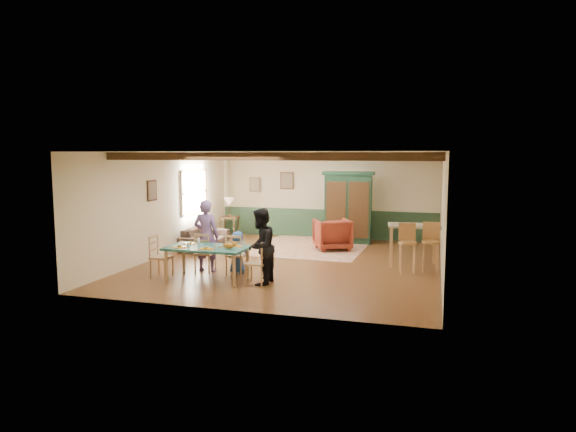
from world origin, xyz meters
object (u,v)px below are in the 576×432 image
(person_woman, at_px, (261,247))
(armchair, at_px, (332,234))
(end_table, at_px, (229,227))
(sofa, at_px, (205,237))
(counter_table, at_px, (413,245))
(dining_chair_far_right, at_px, (236,254))
(dining_chair_end_right, at_px, (256,262))
(cat, at_px, (228,245))
(person_child, at_px, (238,252))
(dining_chair_far_left, at_px, (205,252))
(armoire, at_px, (348,207))
(bar_stool_right, at_px, (430,247))
(dining_chair_end_left, at_px, (161,256))
(bar_stool_left, at_px, (407,249))
(table_lamp, at_px, (229,207))
(person_man, at_px, (206,236))
(dining_table, at_px, (208,264))

(person_woman, xyz_separation_m, armchair, (0.66, 4.16, -0.35))
(person_woman, height_order, armchair, person_woman)
(end_table, bearing_deg, sofa, -90.22)
(person_woman, bearing_deg, counter_table, 132.46)
(dining_chair_far_right, relative_size, end_table, 1.35)
(dining_chair_end_right, distance_m, cat, 0.67)
(person_child, relative_size, counter_table, 0.80)
(dining_chair_far_right, xyz_separation_m, counter_table, (3.72, 1.97, 0.05))
(armchair, bearing_deg, dining_chair_far_left, 30.43)
(dining_chair_end_right, distance_m, armoire, 5.52)
(counter_table, bearing_deg, armchair, 146.25)
(cat, distance_m, sofa, 4.24)
(bar_stool_right, bearing_deg, person_child, -161.64)
(armchair, height_order, sofa, armchair)
(dining_chair_end_left, distance_m, armoire, 6.29)
(counter_table, distance_m, bar_stool_left, 0.83)
(bar_stool_left, bearing_deg, armchair, 125.74)
(dining_chair_end_left, relative_size, table_lamp, 1.48)
(table_lamp, height_order, bar_stool_left, table_lamp)
(dining_chair_far_right, bearing_deg, person_woman, 139.73)
(sofa, bearing_deg, end_table, -3.31)
(person_woman, distance_m, table_lamp, 6.03)
(person_man, relative_size, bar_stool_right, 1.47)
(dining_chair_end_right, bearing_deg, cat, -80.54)
(table_lamp, relative_size, bar_stool_left, 0.55)
(table_lamp, bearing_deg, bar_stool_right, -26.88)
(table_lamp, bearing_deg, dining_chair_end_right, -62.11)
(armchair, bearing_deg, dining_table, 39.12)
(cat, xyz_separation_m, armchair, (1.33, 4.26, -0.36))
(sofa, relative_size, bar_stool_left, 1.81)
(person_child, bearing_deg, dining_chair_end_left, 27.30)
(dining_chair_far_right, height_order, cat, dining_chair_far_right)
(dining_chair_far_right, bearing_deg, person_child, -90.00)
(armchair, height_order, bar_stool_right, bar_stool_right)
(end_table, bearing_deg, dining_chair_far_left, -73.88)
(dining_chair_far_left, height_order, person_man, person_man)
(armoire, xyz_separation_m, end_table, (-3.79, -0.11, -0.73))
(dining_chair_far_left, height_order, armchair, dining_chair_far_left)
(person_child, xyz_separation_m, counter_table, (3.72, 1.89, 0.02))
(cat, bearing_deg, dining_chair_end_left, 176.63)
(dining_table, relative_size, table_lamp, 2.80)
(bar_stool_left, bearing_deg, dining_chair_far_right, -169.59)
(bar_stool_right, bearing_deg, dining_table, -154.75)
(dining_chair_end_left, height_order, bar_stool_left, bar_stool_left)
(end_table, distance_m, counter_table, 6.39)
(person_woman, bearing_deg, dining_chair_far_left, -113.57)
(dining_chair_end_left, xyz_separation_m, dining_chair_end_right, (2.19, -0.01, 0.00))
(person_man, xyz_separation_m, end_table, (-1.33, 4.53, -0.49))
(dining_table, bearing_deg, bar_stool_left, 24.55)
(dining_chair_far_right, height_order, table_lamp, table_lamp)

